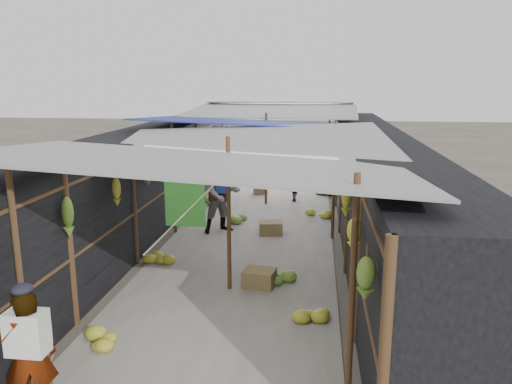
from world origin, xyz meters
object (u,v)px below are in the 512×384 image
at_px(crate_near, 271,228).
at_px(vendor_seated, 293,189).
at_px(shopper_blue, 222,194).
at_px(vendor_elderly, 30,356).
at_px(black_basin, 325,192).

height_order(crate_near, vendor_seated, vendor_seated).
bearing_deg(shopper_blue, crate_near, -37.39).
xyz_separation_m(vendor_elderly, shopper_blue, (0.72, 6.72, 0.19)).
height_order(black_basin, vendor_elderly, vendor_elderly).
bearing_deg(black_basin, vendor_elderly, -106.01).
xyz_separation_m(vendor_elderly, vendor_seated, (2.22, 9.87, -0.32)).
height_order(black_basin, shopper_blue, shopper_blue).
bearing_deg(vendor_seated, vendor_elderly, -40.98).
relative_size(vendor_elderly, vendor_seated, 1.80).
distance_m(crate_near, vendor_elderly, 6.92).
distance_m(crate_near, shopper_blue, 1.37).
bearing_deg(crate_near, shopper_blue, 168.36).
bearing_deg(crate_near, vendor_elderly, -113.13).
bearing_deg(vendor_seated, black_basin, 111.79).
distance_m(vendor_elderly, shopper_blue, 6.76).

